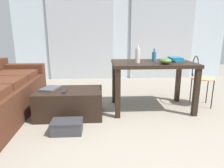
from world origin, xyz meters
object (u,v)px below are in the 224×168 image
coffee_table (70,103)px  craft_table (152,69)px  bottle_far (138,55)px  bowl (165,61)px  wire_chair (199,74)px  tv_remote_on_table (136,60)px  tv_remote_primary (64,91)px  bottle_near (154,56)px  shoebox (67,127)px  magazine (50,88)px  scissors (155,60)px  book_stack (176,59)px

coffee_table → craft_table: size_ratio=0.75×
bottle_far → bowl: size_ratio=1.52×
wire_chair → coffee_table: bearing=-171.1°
tv_remote_on_table → bowl: bearing=-45.4°
craft_table → tv_remote_primary: size_ratio=7.51×
coffee_table → tv_remote_primary: (-0.05, -0.09, 0.21)m
bottle_near → shoebox: bearing=-145.9°
tv_remote_on_table → magazine: bearing=-156.0°
coffee_table → shoebox: 0.54m
bottle_far → magazine: (-1.27, -0.08, -0.46)m
tv_remote_on_table → scissors: tv_remote_on_table is taller
book_stack → tv_remote_primary: book_stack is taller
scissors → tv_remote_primary: 1.56m
book_stack → tv_remote_on_table: book_stack is taller
scissors → magazine: 1.72m
craft_table → tv_remote_on_table: 0.33m
book_stack → scissors: size_ratio=3.17×
wire_chair → shoebox: bearing=-157.3°
craft_table → bottle_near: bearing=66.4°
bottle_near → magazine: 1.64m
craft_table → magazine: bearing=-173.8°
wire_chair → bottle_far: 1.12m
tv_remote_primary → shoebox: bearing=-80.8°
bowl → magazine: (-1.64, 0.07, -0.39)m
craft_table → tv_remote_primary: (-1.30, -0.31, -0.24)m
tv_remote_on_table → tv_remote_primary: bearing=-146.1°
wire_chair → tv_remote_primary: bearing=-168.9°
craft_table → scissors: size_ratio=12.59×
wire_chair → bowl: size_ratio=4.83×
coffee_table → magazine: (-0.28, 0.06, 0.21)m
tv_remote_on_table → bottle_near: bearing=-15.4°
coffee_table → tv_remote_on_table: bearing=23.0°
coffee_table → bottle_far: size_ratio=3.54×
magazine → bottle_near: bearing=25.8°
bottle_near → coffee_table: bearing=-165.9°
scissors → wire_chair: bearing=-12.2°
tv_remote_on_table → shoebox: 1.54m
bottle_far → bowl: bottle_far is taller
bowl → shoebox: bowl is taller
craft_table → tv_remote_primary: bearing=-166.4°
book_stack → tv_remote_primary: (-1.67, -0.37, -0.38)m
tv_remote_on_table → scissors: (0.33, 0.03, -0.01)m
coffee_table → magazine: magazine is taller
wire_chair → scissors: 0.74m
bottle_far → wire_chair: bearing=9.9°
scissors → tv_remote_primary: size_ratio=0.60×
wire_chair → bowl: bowl is taller
craft_table → bottle_far: bearing=-161.2°
bottle_near → bottle_far: 0.35m
bowl → tv_remote_on_table: (-0.33, 0.44, -0.03)m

